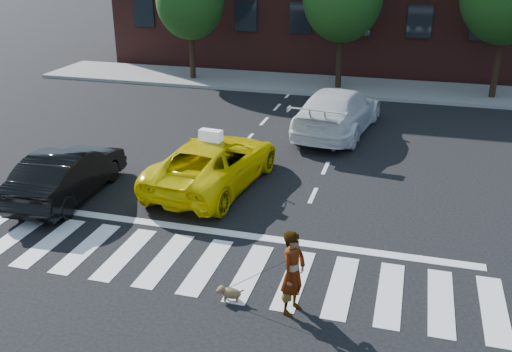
% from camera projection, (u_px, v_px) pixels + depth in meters
% --- Properties ---
extents(ground, '(120.00, 120.00, 0.00)m').
position_uv_depth(ground, '(206.00, 266.00, 12.66)').
color(ground, black).
rests_on(ground, ground).
extents(crosswalk, '(13.00, 2.40, 0.01)m').
position_uv_depth(crosswalk, '(206.00, 266.00, 12.66)').
color(crosswalk, silver).
rests_on(crosswalk, ground).
extents(stop_line, '(12.00, 0.30, 0.01)m').
position_uv_depth(stop_line, '(229.00, 233.00, 14.09)').
color(stop_line, silver).
rests_on(stop_line, ground).
extents(sidewalk_far, '(30.00, 4.00, 0.15)m').
position_uv_depth(sidewalk_far, '(329.00, 86.00, 28.21)').
color(sidewalk_far, slate).
rests_on(sidewalk_far, ground).
extents(taxi, '(3.00, 5.47, 1.45)m').
position_uv_depth(taxi, '(214.00, 162.00, 16.61)').
color(taxi, yellow).
rests_on(taxi, ground).
extents(black_sedan, '(1.69, 4.36, 1.41)m').
position_uv_depth(black_sedan, '(68.00, 173.00, 15.87)').
color(black_sedan, black).
rests_on(black_sedan, ground).
extents(white_suv, '(3.05, 6.03, 1.68)m').
position_uv_depth(white_suv, '(338.00, 111.00, 21.22)').
color(white_suv, silver).
rests_on(white_suv, ground).
extents(woman, '(0.59, 0.73, 1.73)m').
position_uv_depth(woman, '(293.00, 273.00, 10.81)').
color(woman, '#999999').
rests_on(woman, ground).
extents(dog, '(0.57, 0.27, 0.32)m').
position_uv_depth(dog, '(229.00, 293.00, 11.38)').
color(dog, '#99704E').
rests_on(dog, ground).
extents(taxi_sign, '(0.68, 0.35, 0.32)m').
position_uv_depth(taxi_sign, '(211.00, 135.00, 16.09)').
color(taxi_sign, white).
rests_on(taxi_sign, taxi).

